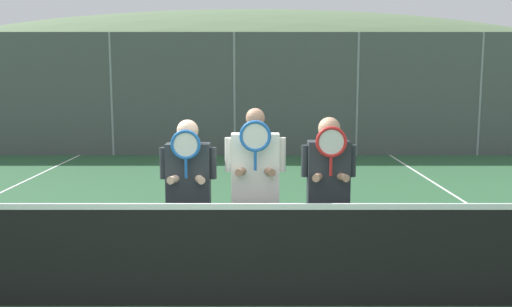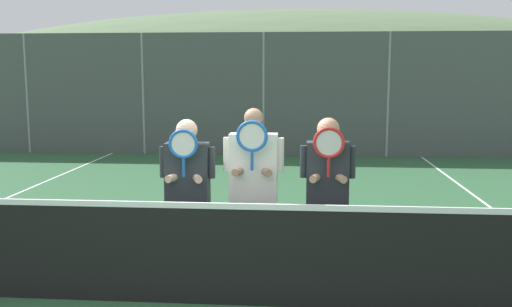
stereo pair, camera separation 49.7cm
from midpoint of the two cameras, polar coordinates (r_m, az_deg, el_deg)
ground_plane at (r=5.66m, az=-8.51°, el=-14.84°), size 120.00×120.00×0.00m
hill_distant at (r=69.06m, az=-0.63°, el=6.37°), size 93.97×52.21×18.27m
clubhouse_building at (r=24.15m, az=-4.87°, el=6.84°), size 17.68×5.50×3.25m
fence_back at (r=15.02m, az=-3.07°, el=5.91°), size 19.42×0.06×3.22m
tennis_net at (r=5.48m, az=-8.63°, el=-9.90°), size 11.10×0.09×1.09m
court_line_right_sideline at (r=9.07m, az=21.64°, el=-6.45°), size 0.05×16.00×0.01m
player_leftmost at (r=5.88m, az=-9.14°, el=-3.43°), size 0.58×0.34×1.73m
player_center_left at (r=5.81m, az=-2.47°, el=-2.92°), size 0.62×0.34×1.84m
player_center_right at (r=5.87m, az=4.89°, el=-3.21°), size 0.56×0.34×1.75m
car_far_left at (r=19.56m, az=-17.75°, el=3.87°), size 4.54×1.98×1.67m
car_left_of_center at (r=18.39m, az=-3.69°, el=4.05°), size 4.01×1.91×1.72m
car_center at (r=18.84m, az=10.79°, el=4.10°), size 4.40×2.02×1.77m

